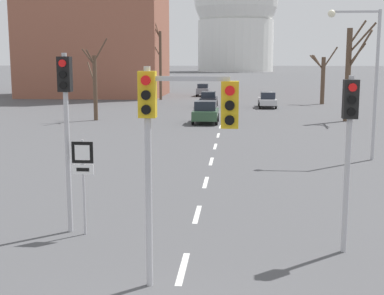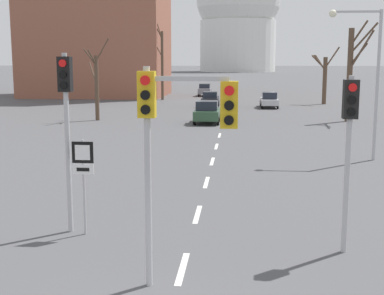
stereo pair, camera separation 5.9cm
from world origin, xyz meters
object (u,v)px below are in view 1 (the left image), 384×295
at_px(traffic_signal_near_right, 349,130).
at_px(traffic_signal_centre_tall, 176,122).
at_px(traffic_signal_near_left, 66,109).
at_px(sedan_mid_centre, 267,100).
at_px(sedan_near_left, 209,99).
at_px(sedan_far_left, 206,112).
at_px(street_lamp_right, 366,67).
at_px(sedan_near_right, 203,90).
at_px(route_sign_post, 83,170).

xyz_separation_m(traffic_signal_near_right, traffic_signal_centre_tall, (-4.03, -2.48, 0.44)).
relative_size(traffic_signal_near_left, sedan_mid_centre, 1.11).
bearing_deg(sedan_near_left, sedan_far_left, -87.81).
bearing_deg(traffic_signal_near_left, sedan_mid_centre, 79.22).
bearing_deg(traffic_signal_near_left, sedan_far_left, 85.11).
distance_m(street_lamp_right, sedan_far_left, 17.26).
height_order(sedan_mid_centre, sedan_far_left, sedan_far_left).
bearing_deg(traffic_signal_near_right, traffic_signal_centre_tall, -148.42).
distance_m(traffic_signal_near_right, sedan_far_left, 28.20).
xyz_separation_m(street_lamp_right, sedan_mid_centre, (-3.10, 28.66, -3.74)).
bearing_deg(sedan_near_left, traffic_signal_near_right, -82.15).
height_order(traffic_signal_centre_tall, sedan_mid_centre, traffic_signal_centre_tall).
distance_m(traffic_signal_centre_tall, street_lamp_right, 17.27).
bearing_deg(street_lamp_right, traffic_signal_near_left, -131.89).
height_order(sedan_near_right, sedan_mid_centre, sedan_near_right).
bearing_deg(traffic_signal_near_left, sedan_near_left, 87.57).
xyz_separation_m(street_lamp_right, sedan_far_left, (-8.59, 14.51, -3.68)).
xyz_separation_m(sedan_mid_centre, sedan_far_left, (-5.48, -14.15, 0.06)).
bearing_deg(sedan_near_left, sedan_mid_centre, -1.05).
height_order(sedan_near_left, sedan_near_right, sedan_near_right).
relative_size(route_sign_post, sedan_far_left, 0.70).
relative_size(traffic_signal_centre_tall, sedan_near_right, 1.25).
bearing_deg(traffic_signal_near_right, traffic_signal_near_left, 172.48).
relative_size(traffic_signal_near_left, traffic_signal_near_right, 1.13).
distance_m(traffic_signal_near_right, sedan_near_left, 42.33).
height_order(traffic_signal_near_left, traffic_signal_near_right, traffic_signal_near_left).
xyz_separation_m(traffic_signal_near_right, sedan_near_right, (-7.44, 58.39, -2.32)).
bearing_deg(route_sign_post, sedan_mid_centre, 79.94).
bearing_deg(route_sign_post, sedan_near_left, 88.26).
relative_size(sedan_mid_centre, sedan_far_left, 1.18).
bearing_deg(sedan_near_right, sedan_near_left, -84.23).
distance_m(traffic_signal_near_left, route_sign_post, 1.76).
bearing_deg(street_lamp_right, sedan_near_right, 103.41).
bearing_deg(street_lamp_right, sedan_mid_centre, 96.18).
xyz_separation_m(sedan_near_left, sedan_mid_centre, (6.03, -0.11, 0.00)).
distance_m(sedan_near_left, sedan_far_left, 14.27).
height_order(route_sign_post, sedan_near_left, route_sign_post).
height_order(sedan_near_right, sedan_far_left, sedan_far_left).
bearing_deg(sedan_near_left, traffic_signal_near_left, -92.43).
distance_m(traffic_signal_centre_tall, sedan_far_left, 30.24).
relative_size(traffic_signal_near_left, traffic_signal_centre_tall, 1.07).
relative_size(sedan_near_left, sedan_far_left, 1.00).
xyz_separation_m(route_sign_post, sedan_near_right, (-0.42, 57.61, -1.01)).
relative_size(route_sign_post, sedan_near_left, 0.70).
bearing_deg(traffic_signal_near_right, street_lamp_right, 75.64).
height_order(traffic_signal_near_left, route_sign_post, traffic_signal_near_left).
xyz_separation_m(traffic_signal_near_right, route_sign_post, (-7.02, 0.78, -1.30)).
relative_size(traffic_signal_centre_tall, street_lamp_right, 0.66).
relative_size(traffic_signal_centre_tall, route_sign_post, 1.76).
xyz_separation_m(route_sign_post, street_lamp_right, (10.38, 12.32, 2.70)).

